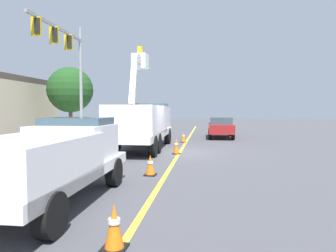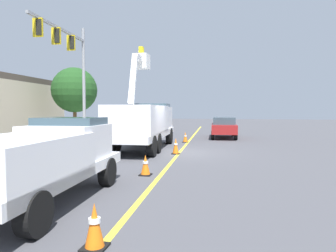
# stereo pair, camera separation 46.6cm
# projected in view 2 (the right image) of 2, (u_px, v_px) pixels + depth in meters

# --- Properties ---
(ground) EXTENTS (120.00, 120.00, 0.00)m
(ground) POSITION_uv_depth(u_px,v_px,m) (179.00, 153.00, 15.97)
(ground) COLOR #47474C
(sidewalk_far_side) EXTENTS (60.11, 7.09, 0.12)m
(sidewalk_far_side) POSITION_uv_depth(u_px,v_px,m) (32.00, 148.00, 17.29)
(sidewalk_far_side) COLOR #B2ADA3
(sidewalk_far_side) RESTS_ON ground
(lane_centre_stripe) EXTENTS (49.92, 3.07, 0.01)m
(lane_centre_stripe) POSITION_uv_depth(u_px,v_px,m) (179.00, 153.00, 15.97)
(lane_centre_stripe) COLOR yellow
(lane_centre_stripe) RESTS_ON ground
(utility_bucket_truck) EXTENTS (8.33, 2.98, 6.18)m
(utility_bucket_truck) POSITION_uv_depth(u_px,v_px,m) (143.00, 122.00, 17.55)
(utility_bucket_truck) COLOR white
(utility_bucket_truck) RESTS_ON ground
(service_pickup_truck) EXTENTS (5.71, 2.45, 2.06)m
(service_pickup_truck) POSITION_uv_depth(u_px,v_px,m) (42.00, 158.00, 7.26)
(service_pickup_truck) COLOR white
(service_pickup_truck) RESTS_ON ground
(passing_minivan) EXTENTS (4.90, 2.18, 1.69)m
(passing_minivan) POSITION_uv_depth(u_px,v_px,m) (224.00, 126.00, 24.29)
(passing_minivan) COLOR maroon
(passing_minivan) RESTS_ON ground
(traffic_cone_leading) EXTENTS (0.40, 0.40, 0.76)m
(traffic_cone_leading) POSITION_uv_depth(u_px,v_px,m) (95.00, 226.00, 4.91)
(traffic_cone_leading) COLOR black
(traffic_cone_leading) RESTS_ON ground
(traffic_cone_mid_front) EXTENTS (0.40, 0.40, 0.72)m
(traffic_cone_mid_front) POSITION_uv_depth(u_px,v_px,m) (145.00, 165.00, 10.43)
(traffic_cone_mid_front) COLOR black
(traffic_cone_mid_front) RESTS_ON ground
(traffic_cone_mid_rear) EXTENTS (0.40, 0.40, 0.83)m
(traffic_cone_mid_rear) POSITION_uv_depth(u_px,v_px,m) (176.00, 146.00, 15.44)
(traffic_cone_mid_rear) COLOR black
(traffic_cone_mid_rear) RESTS_ON ground
(traffic_cone_trailing) EXTENTS (0.40, 0.40, 0.73)m
(traffic_cone_trailing) POSITION_uv_depth(u_px,v_px,m) (185.00, 137.00, 21.01)
(traffic_cone_trailing) COLOR black
(traffic_cone_trailing) RESTS_ON ground
(traffic_signal_mast) EXTENTS (6.68, 0.78, 8.14)m
(traffic_signal_mast) POSITION_uv_depth(u_px,v_px,m) (70.00, 58.00, 19.64)
(traffic_signal_mast) COLOR gray
(traffic_signal_mast) RESTS_ON ground
(street_tree_right) EXTENTS (4.00, 4.00, 6.04)m
(street_tree_right) POSITION_uv_depth(u_px,v_px,m) (74.00, 90.00, 26.72)
(street_tree_right) COLOR brown
(street_tree_right) RESTS_ON ground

